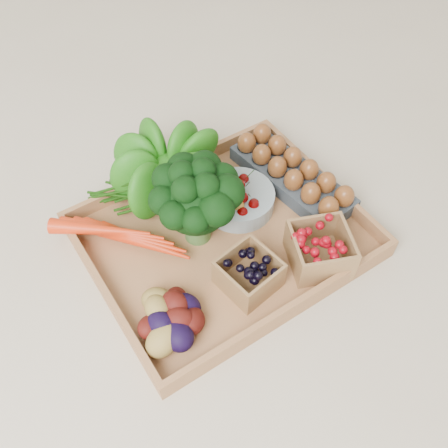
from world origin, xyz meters
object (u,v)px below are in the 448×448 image
tray (224,239)px  egg_carton (292,178)px  broccoli (197,214)px  cherry_bowl (239,199)px

tray → egg_carton: 0.22m
egg_carton → broccoli: bearing=175.4°
cherry_bowl → tray: bearing=-143.3°
broccoli → egg_carton: 0.26m
broccoli → egg_carton: bearing=2.1°
tray → egg_carton: egg_carton is taller
tray → egg_carton: size_ratio=1.78×
broccoli → egg_carton: broccoli is taller
tray → cherry_bowl: size_ratio=3.48×
tray → egg_carton: bearing=11.5°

